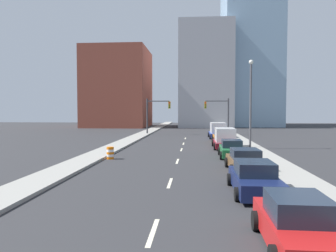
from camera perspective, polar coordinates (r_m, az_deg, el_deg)
sidewalk_left at (r=53.64m, az=-4.05°, el=-1.25°), size 2.23×103.59×0.18m
sidewalk_right at (r=53.30m, az=10.71°, el=-1.32°), size 2.23×103.59×0.18m
lane_stripe_at_9m at (r=10.77m, az=-2.64°, el=-17.93°), size 0.16×2.40×0.01m
lane_stripe_at_16m at (r=17.41m, az=0.33°, el=-9.88°), size 0.16×2.40×0.01m
lane_stripe_at_23m at (r=24.64m, az=1.65°, el=-6.15°), size 0.16×2.40×0.01m
lane_stripe_at_31m at (r=31.86m, az=2.36°, el=-4.13°), size 0.16×2.40×0.01m
lane_stripe_at_36m at (r=37.52m, az=2.72°, el=-3.09°), size 0.16×2.40×0.01m
lane_stripe_at_43m at (r=44.69m, az=3.04°, el=-2.16°), size 0.16×2.40×0.01m
building_brick_left at (r=78.18m, az=-8.65°, el=6.52°), size 14.00×16.00×18.03m
building_office_center at (r=80.33m, az=6.47°, el=8.37°), size 12.00×20.00×23.47m
building_glass_right at (r=86.35m, az=13.98°, el=12.86°), size 13.00×20.00×38.23m
traffic_signal_left at (r=51.94m, az=-2.44°, el=2.57°), size 3.84×0.35×5.69m
traffic_signal_right at (r=51.69m, az=9.23°, el=2.54°), size 3.84×0.35×5.69m
traffic_barrel at (r=26.09m, az=-10.03°, el=-4.65°), size 0.56×0.56×0.95m
street_lamp at (r=33.41m, az=14.20°, el=4.79°), size 0.44×0.44×8.77m
sedan_red at (r=9.99m, az=21.65°, el=-15.73°), size 2.08×4.30×1.49m
sedan_navy at (r=15.77m, az=14.80°, el=-8.84°), size 2.17×4.78×1.47m
sedan_brown at (r=21.13m, az=13.29°, el=-5.95°), size 2.26×4.59×1.40m
sedan_green at (r=27.12m, az=11.01°, el=-4.00°), size 2.11×4.64×1.43m
box_truck_maroon at (r=33.29m, az=9.86°, el=-2.19°), size 2.40×5.45×2.05m
sedan_orange at (r=39.68m, az=9.27°, el=-1.85°), size 2.17×4.81×1.44m
box_truck_blue at (r=45.39m, az=8.67°, el=-0.83°), size 2.56×5.79×2.15m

